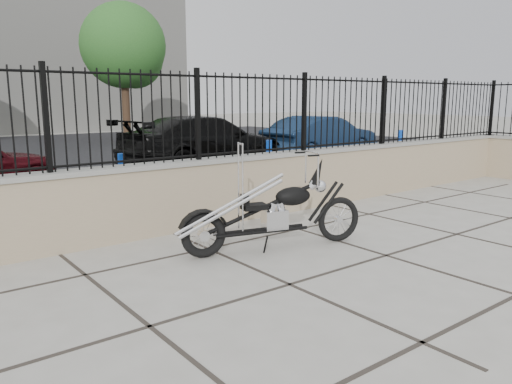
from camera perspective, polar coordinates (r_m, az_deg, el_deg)
The scene contains 11 objects.
ground_plane at distance 6.05m, azimuth 14.65°, elevation -7.05°, with size 90.00×90.00×0.00m, color #99968E.
parking_lot at distance 16.72m, azimuth -21.55°, elevation 3.75°, with size 30.00×30.00×0.00m, color black.
retaining_wall at distance 7.66m, azimuth -0.09°, elevation 0.73°, with size 14.00×0.36×0.96m, color gray.
iron_fence at distance 7.55m, azimuth -0.09°, elevation 8.83°, with size 14.00×0.08×1.20m, color black.
chopper_motorcycle at distance 5.92m, azimuth 1.78°, elevation -0.43°, with size 2.22×0.39×1.33m, color black, non-canonical shape.
car_black at distance 13.01m, azimuth -5.77°, elevation 5.69°, with size 1.91×4.69×1.36m, color black.
car_blue at distance 15.08m, azimuth 7.45°, elevation 6.18°, with size 1.36×3.90×1.28m, color #11223E.
bollard_a at distance 8.66m, azimuth -15.06°, elevation 1.32°, with size 0.11×0.11×0.90m, color #0B4CB2.
bollard_b at distance 10.06m, azimuth 1.49°, elevation 3.18°, with size 0.12×0.12×0.98m, color #0C19BD.
bollard_c at distance 13.18m, azimuth 16.13°, elevation 4.62°, with size 0.12×0.12×1.01m, color blue.
tree_right at distance 21.77m, azimuth -14.97°, elevation 16.27°, with size 3.43×3.43×5.78m.
Camera 1 is at (-4.61, -3.47, 1.81)m, focal length 35.00 mm.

